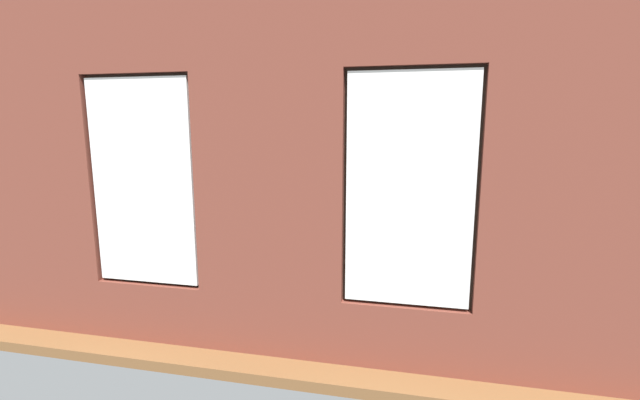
% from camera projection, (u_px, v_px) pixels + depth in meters
% --- Properties ---
extents(ground_plane, '(6.98, 6.25, 0.10)m').
position_uv_depth(ground_plane, '(329.00, 264.00, 6.60)').
color(ground_plane, brown).
extents(brick_wall_with_windows, '(6.38, 0.30, 3.26)m').
position_uv_depth(brick_wall_with_windows, '(268.00, 178.00, 3.67)').
color(brick_wall_with_windows, brown).
rests_on(brick_wall_with_windows, ground_plane).
extents(white_wall_right, '(0.10, 5.25, 3.26)m').
position_uv_depth(white_wall_right, '(133.00, 153.00, 6.78)').
color(white_wall_right, white).
rests_on(white_wall_right, ground_plane).
extents(couch_by_window, '(1.98, 0.87, 0.80)m').
position_uv_depth(couch_by_window, '(243.00, 288.00, 4.64)').
color(couch_by_window, black).
rests_on(couch_by_window, ground_plane).
extents(couch_left, '(1.01, 2.14, 0.80)m').
position_uv_depth(couch_left, '(503.00, 252.00, 5.95)').
color(couch_left, black).
rests_on(couch_left, ground_plane).
extents(coffee_table, '(1.42, 0.84, 0.46)m').
position_uv_depth(coffee_table, '(314.00, 239.00, 6.33)').
color(coffee_table, tan).
rests_on(coffee_table, ground_plane).
extents(cup_ceramic, '(0.07, 0.07, 0.08)m').
position_uv_depth(cup_ceramic, '(342.00, 232.00, 6.37)').
color(cup_ceramic, '#33567F').
rests_on(cup_ceramic, coffee_table).
extents(candle_jar, '(0.08, 0.08, 0.12)m').
position_uv_depth(candle_jar, '(319.00, 234.00, 6.17)').
color(candle_jar, '#B7333D').
rests_on(candle_jar, coffee_table).
extents(table_plant_small, '(0.14, 0.14, 0.21)m').
position_uv_depth(table_plant_small, '(314.00, 228.00, 6.30)').
color(table_plant_small, gray).
rests_on(table_plant_small, coffee_table).
extents(remote_black, '(0.17, 0.12, 0.02)m').
position_uv_depth(remote_black, '(284.00, 235.00, 6.29)').
color(remote_black, black).
rests_on(remote_black, coffee_table).
extents(media_console, '(1.12, 0.42, 0.45)m').
position_uv_depth(media_console, '(149.00, 243.00, 6.78)').
color(media_console, black).
rests_on(media_console, ground_plane).
extents(tv_flatscreen, '(1.10, 0.20, 0.76)m').
position_uv_depth(tv_flatscreen, '(146.00, 205.00, 6.68)').
color(tv_flatscreen, black).
rests_on(tv_flatscreen, media_console).
extents(papasan_chair, '(1.03, 1.03, 0.67)m').
position_uv_depth(papasan_chair, '(301.00, 207.00, 8.65)').
color(papasan_chair, olive).
rests_on(papasan_chair, ground_plane).
extents(potted_plant_by_left_couch, '(0.31, 0.31, 0.54)m').
position_uv_depth(potted_plant_by_left_couch, '(462.00, 224.00, 7.46)').
color(potted_plant_by_left_couch, beige).
rests_on(potted_plant_by_left_couch, ground_plane).
extents(potted_plant_corner_far_left, '(0.90, 0.81, 1.36)m').
position_uv_depth(potted_plant_corner_far_left, '(575.00, 261.00, 3.78)').
color(potted_plant_corner_far_left, beige).
rests_on(potted_plant_corner_far_left, ground_plane).
extents(potted_plant_mid_room_small, '(0.48, 0.48, 0.62)m').
position_uv_depth(potted_plant_mid_room_small, '(388.00, 223.00, 7.27)').
color(potted_plant_mid_room_small, brown).
rests_on(potted_plant_mid_room_small, ground_plane).
extents(potted_plant_between_couches, '(0.72, 0.77, 1.10)m').
position_uv_depth(potted_plant_between_couches, '(377.00, 282.00, 4.36)').
color(potted_plant_between_couches, '#47423D').
rests_on(potted_plant_between_couches, ground_plane).
extents(potted_plant_foreground_right, '(0.86, 0.92, 1.17)m').
position_uv_depth(potted_plant_foreground_right, '(230.00, 200.00, 9.03)').
color(potted_plant_foreground_right, '#9E5638').
rests_on(potted_plant_foreground_right, ground_plane).
extents(potted_plant_near_tv, '(0.69, 0.69, 0.88)m').
position_uv_depth(potted_plant_near_tv, '(138.00, 239.00, 5.63)').
color(potted_plant_near_tv, gray).
rests_on(potted_plant_near_tv, ground_plane).
extents(potted_plant_corner_near_left, '(0.77, 0.84, 1.17)m').
position_uv_depth(potted_plant_corner_near_left, '(490.00, 205.00, 7.98)').
color(potted_plant_corner_near_left, gray).
rests_on(potted_plant_corner_near_left, ground_plane).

